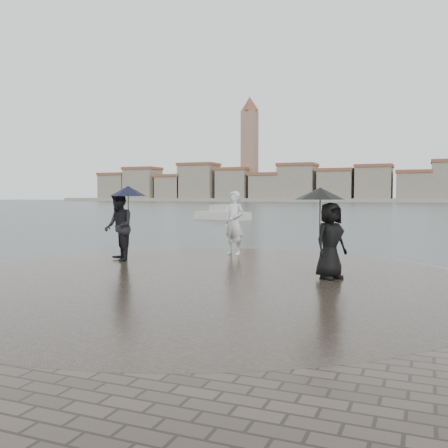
% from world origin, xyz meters
% --- Properties ---
extents(ground, '(400.00, 400.00, 0.00)m').
position_xyz_m(ground, '(0.00, 0.00, 0.00)').
color(ground, '#2B3835').
rests_on(ground, ground).
extents(kerb_ring, '(12.50, 12.50, 0.32)m').
position_xyz_m(kerb_ring, '(0.00, 3.50, 0.16)').
color(kerb_ring, gray).
rests_on(kerb_ring, ground).
extents(quay_tip, '(11.90, 11.90, 0.36)m').
position_xyz_m(quay_tip, '(0.00, 3.50, 0.18)').
color(quay_tip, '#2D261E').
rests_on(quay_tip, ground).
extents(statue, '(0.81, 0.66, 1.91)m').
position_xyz_m(statue, '(-0.84, 7.65, 1.32)').
color(statue, silver).
rests_on(statue, quay_tip).
extents(visitor_left, '(1.33, 1.18, 2.04)m').
position_xyz_m(visitor_left, '(-3.19, 5.14, 1.48)').
color(visitor_left, black).
rests_on(visitor_left, quay_tip).
extents(visitor_right, '(1.24, 1.13, 1.95)m').
position_xyz_m(visitor_right, '(2.57, 4.37, 1.50)').
color(visitor_right, black).
rests_on(visitor_right, quay_tip).
extents(far_skyline, '(260.00, 20.00, 37.00)m').
position_xyz_m(far_skyline, '(-6.29, 160.71, 5.61)').
color(far_skyline, gray).
rests_on(far_skyline, ground).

